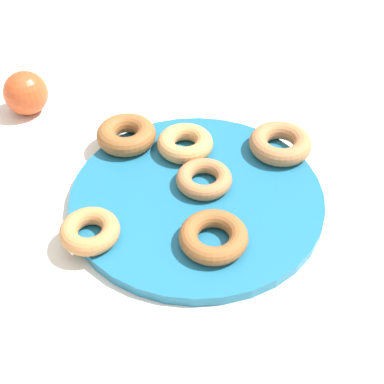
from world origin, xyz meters
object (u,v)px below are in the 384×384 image
(donut_0, at_px, (280,143))
(donut_3, at_px, (213,237))
(donut_5, at_px, (126,135))
(donut_4, at_px, (90,231))
(donut_2, at_px, (185,143))
(apple, at_px, (26,93))
(donut_1, at_px, (204,179))
(donut_plate, at_px, (197,197))

(donut_0, height_order, donut_3, donut_0)
(donut_0, bearing_deg, donut_5, 7.73)
(donut_0, xyz_separation_m, donut_5, (0.23, 0.03, 0.00))
(donut_3, height_order, donut_5, donut_5)
(donut_3, xyz_separation_m, donut_4, (0.15, 0.02, -0.00))
(donut_2, bearing_deg, apple, -12.42)
(donut_5, bearing_deg, donut_3, 134.48)
(donut_4, relative_size, apple, 1.05)
(donut_2, distance_m, donut_3, 0.19)
(donut_2, height_order, donut_4, donut_2)
(donut_0, xyz_separation_m, donut_4, (0.22, 0.23, -0.00))
(donut_1, xyz_separation_m, apple, (0.33, -0.13, 0.01))
(donut_plate, xyz_separation_m, donut_2, (0.04, -0.09, 0.02))
(donut_plate, distance_m, donut_5, 0.16)
(donut_3, height_order, apple, apple)
(donut_4, height_order, apple, apple)
(donut_4, height_order, donut_5, donut_5)
(donut_plate, relative_size, donut_5, 3.89)
(donut_plate, distance_m, donut_2, 0.10)
(apple, bearing_deg, donut_0, 175.61)
(donut_plate, bearing_deg, apple, -25.03)
(donut_0, height_order, donut_4, donut_0)
(donut_plate, height_order, donut_2, donut_2)
(donut_5, xyz_separation_m, apple, (0.19, -0.06, 0.01))
(donut_2, relative_size, apple, 1.16)
(donut_plate, relative_size, donut_4, 4.59)
(donut_0, distance_m, donut_2, 0.14)
(donut_0, height_order, donut_2, same)
(donut_0, relative_size, donut_3, 1.07)
(donut_plate, height_order, donut_1, donut_1)
(donut_1, bearing_deg, donut_2, -57.96)
(donut_3, relative_size, donut_5, 0.97)
(donut_1, distance_m, donut_4, 0.18)
(donut_plate, relative_size, donut_1, 4.48)
(donut_3, bearing_deg, donut_1, -72.09)
(donut_0, bearing_deg, donut_plate, 49.07)
(donut_4, bearing_deg, donut_5, -85.94)
(donut_1, bearing_deg, donut_plate, 71.41)
(donut_1, distance_m, donut_2, 0.08)
(donut_plate, bearing_deg, donut_5, -33.99)
(donut_5, bearing_deg, donut_4, 94.06)
(donut_2, bearing_deg, donut_4, 68.43)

